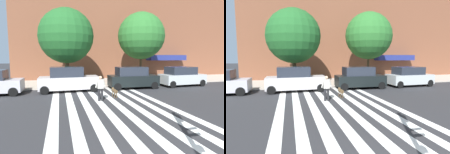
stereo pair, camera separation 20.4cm
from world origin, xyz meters
The scene contains 11 objects.
ground_plane centered at (0.00, 7.10, 0.00)m, with size 160.00×160.00×0.00m, color #2B2B2D.
sidewalk_far centered at (0.00, 17.19, 0.07)m, with size 80.00×6.00×0.15m, color #B4A696.
crosswalk_stripes centered at (-0.41, 7.10, 0.00)m, with size 6.75×13.59×0.01m.
parked_car_behind_first centered at (-2.54, 12.83, 0.98)m, with size 4.77×1.94×2.05m.
parked_car_third_in_line centered at (3.12, 12.83, 0.96)m, with size 4.45×2.15×1.96m.
parked_car_fourth_in_line centered at (8.32, 12.83, 0.93)m, with size 4.39×2.11×1.89m.
street_tree_nearest centered at (-2.55, 15.18, 4.77)m, with size 5.06×5.06×7.16m.
street_tree_middle centered at (5.26, 15.77, 5.08)m, with size 4.99×4.99×7.43m.
pedestrian_dog_walker centered at (-0.73, 8.86, 0.93)m, with size 0.70×0.24×1.64m.
dog_on_leash centered at (0.46, 9.69, 0.44)m, with size 0.26×1.10×0.65m.
pedestrian_bystander centered at (8.80, 15.67, 1.08)m, with size 0.56×0.56×1.64m.
Camera 2 is at (-3.03, -2.65, 2.85)m, focal length 29.41 mm.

